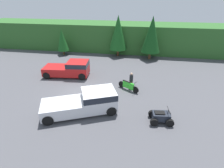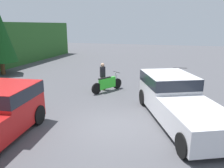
{
  "view_description": "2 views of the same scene",
  "coord_description": "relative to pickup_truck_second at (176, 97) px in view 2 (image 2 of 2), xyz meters",
  "views": [
    {
      "loc": [
        5.7,
        -14.16,
        8.87
      ],
      "look_at": [
        3.21,
        0.81,
        0.95
      ],
      "focal_mm": 28.0,
      "sensor_mm": 36.0,
      "label": 1
    },
    {
      "loc": [
        -8.17,
        -2.37,
        4.17
      ],
      "look_at": [
        3.21,
        0.81,
        0.95
      ],
      "focal_mm": 35.0,
      "sensor_mm": 36.0,
      "label": 2
    }
  ],
  "objects": [
    {
      "name": "ground_plane",
      "position": [
        -1.65,
        2.66,
        -0.98
      ],
      "size": [
        80.0,
        80.0,
        0.0
      ],
      "primitive_type": "plane",
      "color": "#4C4C51"
    },
    {
      "name": "pickup_truck_second",
      "position": [
        0.0,
        0.0,
        0.0
      ],
      "size": [
        6.34,
        4.34,
        1.85
      ],
      "rotation": [
        0.0,
        0.0,
        0.4
      ],
      "color": "silver",
      "rests_on": "ground_plane"
    },
    {
      "name": "dirt_bike",
      "position": [
        3.12,
        4.22,
        -0.49
      ],
      "size": [
        2.16,
        1.4,
        1.15
      ],
      "rotation": [
        0.0,
        0.0,
        -0.56
      ],
      "color": "black",
      "rests_on": "ground_plane"
    },
    {
      "name": "quad_atv",
      "position": [
        6.0,
        -0.33,
        -0.53
      ],
      "size": [
        1.89,
        1.42,
        1.16
      ],
      "rotation": [
        0.0,
        0.0,
        0.1
      ],
      "color": "black",
      "rests_on": "ground_plane"
    },
    {
      "name": "rider_person",
      "position": [
        3.36,
        4.61,
        -0.01
      ],
      "size": [
        0.52,
        0.52,
        1.79
      ],
      "rotation": [
        0.0,
        0.0,
        -0.82
      ],
      "color": "brown",
      "rests_on": "ground_plane"
    }
  ]
}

